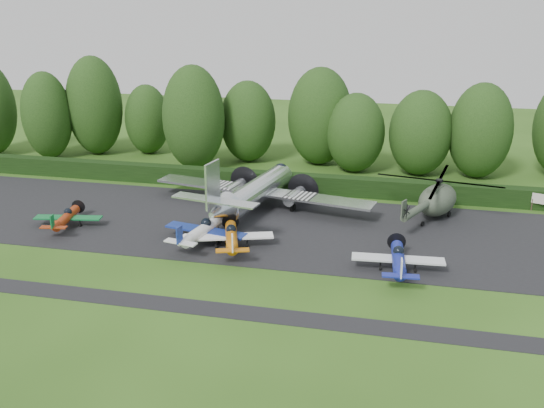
% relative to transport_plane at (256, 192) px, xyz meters
% --- Properties ---
extents(ground, '(160.00, 160.00, 0.00)m').
position_rel_transport_plane_xyz_m(ground, '(-1.37, -13.84, -2.07)').
color(ground, '#294D15').
rests_on(ground, ground).
extents(apron, '(70.00, 18.00, 0.01)m').
position_rel_transport_plane_xyz_m(apron, '(-1.37, -3.84, -2.07)').
color(apron, black).
rests_on(apron, ground).
extents(taxiway_verge, '(70.00, 2.00, 0.00)m').
position_rel_transport_plane_xyz_m(taxiway_verge, '(-1.37, -19.84, -2.07)').
color(taxiway_verge, black).
rests_on(taxiway_verge, ground).
extents(hedgerow, '(90.00, 1.60, 2.00)m').
position_rel_transport_plane_xyz_m(hedgerow, '(-1.37, 7.16, -2.07)').
color(hedgerow, black).
rests_on(hedgerow, ground).
extents(transport_plane, '(23.21, 17.80, 7.44)m').
position_rel_transport_plane_xyz_m(transport_plane, '(0.00, 0.00, 0.00)').
color(transport_plane, silver).
rests_on(transport_plane, ground).
extents(light_plane_red, '(6.20, 6.51, 2.38)m').
position_rel_transport_plane_xyz_m(light_plane_red, '(-16.01, -8.12, -1.08)').
color(light_plane_red, '#932C0D').
rests_on(light_plane_red, ground).
extents(light_plane_white, '(7.51, 7.90, 2.89)m').
position_rel_transport_plane_xyz_m(light_plane_white, '(-2.53, -8.85, -0.87)').
color(light_plane_white, white).
rests_on(light_plane_white, ground).
extents(light_plane_orange, '(7.14, 7.51, 2.75)m').
position_rel_transport_plane_xyz_m(light_plane_orange, '(0.27, -9.59, -0.93)').
color(light_plane_orange, '#BD660B').
rests_on(light_plane_orange, ground).
extents(light_plane_blue, '(7.16, 7.52, 2.75)m').
position_rel_transport_plane_xyz_m(light_plane_blue, '(14.14, -11.21, -0.93)').
color(light_plane_blue, navy).
rests_on(light_plane_blue, ground).
extents(helicopter, '(11.84, 13.86, 3.81)m').
position_rel_transport_plane_xyz_m(helicopter, '(17.45, 2.16, -0.03)').
color(helicopter, '#3B4434').
rests_on(helicopter, ground).
extents(tree_0, '(6.92, 6.92, 9.54)m').
position_rel_transport_plane_xyz_m(tree_0, '(8.16, 16.60, 2.69)').
color(tree_0, black).
rests_on(tree_0, ground).
extents(tree_1, '(7.53, 7.53, 12.69)m').
position_rel_transport_plane_xyz_m(tree_1, '(-11.11, 13.51, 4.26)').
color(tree_1, black).
rests_on(tree_1, ground).
extents(tree_2, '(7.03, 7.03, 10.33)m').
position_rel_transport_plane_xyz_m(tree_2, '(-5.64, 18.43, 3.08)').
color(tree_2, black).
rests_on(tree_2, ground).
extents(tree_4, '(8.01, 8.01, 12.15)m').
position_rel_transport_plane_xyz_m(tree_4, '(3.45, 19.15, 3.99)').
color(tree_4, black).
rests_on(tree_4, ground).
extents(tree_6, '(5.86, 5.86, 9.28)m').
position_rel_transport_plane_xyz_m(tree_6, '(-19.80, 19.39, 2.55)').
color(tree_6, black).
rests_on(tree_6, ground).
extents(tree_7, '(7.22, 7.22, 11.10)m').
position_rel_transport_plane_xyz_m(tree_7, '(22.41, 17.29, 3.47)').
color(tree_7, black).
rests_on(tree_7, ground).
extents(tree_8, '(6.30, 6.30, 11.27)m').
position_rel_transport_plane_xyz_m(tree_8, '(-31.44, 14.34, 3.55)').
color(tree_8, black).
rests_on(tree_8, ground).
extents(tree_10, '(7.27, 7.27, 13.01)m').
position_rel_transport_plane_xyz_m(tree_10, '(-26.42, 17.72, 4.42)').
color(tree_10, black).
rests_on(tree_10, ground).
extents(tree_11, '(7.35, 7.35, 10.08)m').
position_rel_transport_plane_xyz_m(tree_11, '(15.71, 16.98, 2.95)').
color(tree_11, black).
rests_on(tree_11, ground).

